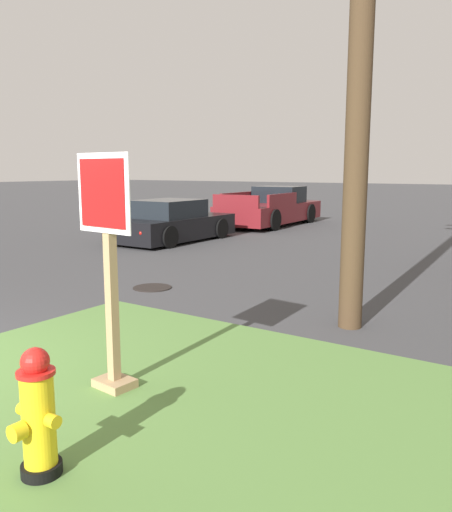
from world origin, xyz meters
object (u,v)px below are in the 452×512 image
fire_hydrant (38,416)px  manhole_cover (152,288)px  stop_sign (110,278)px  parked_sedan_black (172,223)px  pickup_truck_maroon (271,209)px

fire_hydrant → manhole_cover: 6.03m
fire_hydrant → manhole_cover: size_ratio=1.28×
fire_hydrant → manhole_cover: (-3.44, 4.92, -0.50)m
fire_hydrant → stop_sign: size_ratio=0.41×
fire_hydrant → parked_sedan_black: parked_sedan_black is taller
manhole_cover → pickup_truck_maroon: size_ratio=0.13×
stop_sign → parked_sedan_black: size_ratio=0.53×
fire_hydrant → pickup_truck_maroon: bearing=114.1°
stop_sign → fire_hydrant: bearing=-63.2°
stop_sign → parked_sedan_black: stop_sign is taller
pickup_truck_maroon → stop_sign: bearing=-66.2°
manhole_cover → pickup_truck_maroon: pickup_truck_maroon is taller
manhole_cover → pickup_truck_maroon: 11.52m
fire_hydrant → pickup_truck_maroon: size_ratio=0.16×
manhole_cover → parked_sedan_black: size_ratio=0.17×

